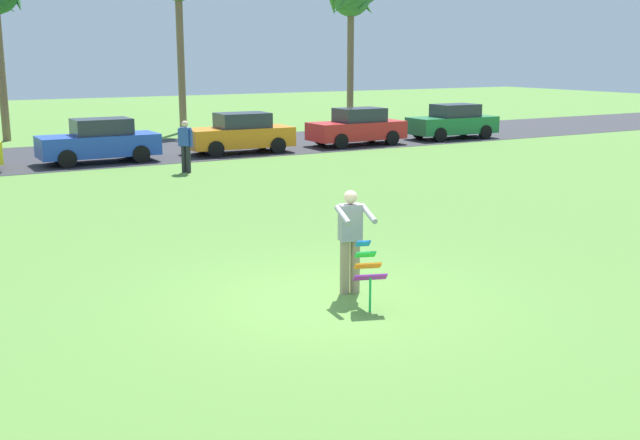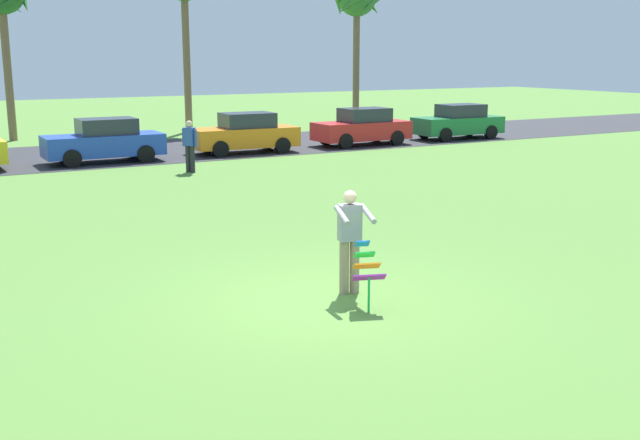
% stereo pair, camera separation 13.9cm
% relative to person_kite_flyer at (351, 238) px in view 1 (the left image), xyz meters
% --- Properties ---
extents(ground_plane, '(120.00, 120.00, 0.00)m').
position_rel_person_kite_flyer_xyz_m(ground_plane, '(-0.50, -0.12, -0.95)').
color(ground_plane, '#568438').
extents(road_strip, '(120.00, 8.00, 0.01)m').
position_rel_person_kite_flyer_xyz_m(road_strip, '(-0.50, 20.09, -0.95)').
color(road_strip, '#2D2D33').
rests_on(road_strip, ground).
extents(person_kite_flyer, '(0.64, 0.73, 1.73)m').
position_rel_person_kite_flyer_xyz_m(person_kite_flyer, '(0.00, 0.00, 0.00)').
color(person_kite_flyer, gray).
rests_on(person_kite_flyer, ground).
extents(kite_held, '(0.55, 0.71, 1.02)m').
position_rel_person_kite_flyer_xyz_m(kite_held, '(-0.17, -0.78, -0.28)').
color(kite_held, blue).
rests_on(kite_held, ground).
extents(parked_car_blue, '(4.20, 1.84, 1.60)m').
position_rel_person_kite_flyer_xyz_m(parked_car_blue, '(0.27, 17.69, -0.18)').
color(parked_car_blue, '#2347B7').
rests_on(parked_car_blue, ground).
extents(parked_car_orange, '(4.26, 1.95, 1.60)m').
position_rel_person_kite_flyer_xyz_m(parked_car_orange, '(5.82, 17.69, -0.18)').
color(parked_car_orange, orange).
rests_on(parked_car_orange, ground).
extents(parked_car_red, '(4.21, 1.86, 1.60)m').
position_rel_person_kite_flyer_xyz_m(parked_car_red, '(11.33, 17.69, -0.18)').
color(parked_car_red, red).
rests_on(parked_car_red, ground).
extents(parked_car_green, '(4.25, 1.93, 1.60)m').
position_rel_person_kite_flyer_xyz_m(parked_car_green, '(16.60, 17.69, -0.18)').
color(parked_car_green, '#1E7238').
rests_on(parked_car_green, ground).
extents(palm_tree_far_left, '(2.58, 2.71, 7.92)m').
position_rel_person_kite_flyer_xyz_m(palm_tree_far_left, '(15.87, 25.61, 5.60)').
color(palm_tree_far_left, brown).
rests_on(palm_tree_far_left, ground).
extents(person_walker_far, '(0.39, 0.48, 1.73)m').
position_rel_person_kite_flyer_xyz_m(person_walker_far, '(2.17, 13.87, -0.02)').
color(person_walker_far, '#26262B').
rests_on(person_walker_far, ground).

